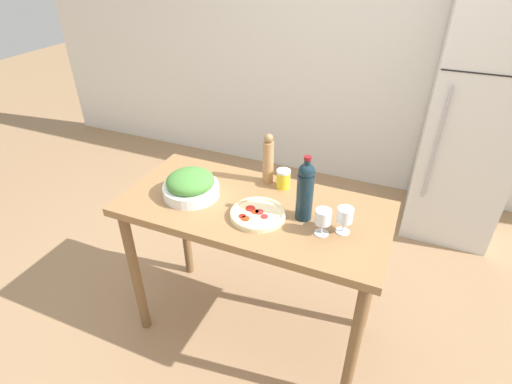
{
  "coord_description": "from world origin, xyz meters",
  "views": [
    {
      "loc": [
        0.65,
        -1.5,
        2.04
      ],
      "look_at": [
        0.0,
        0.03,
        0.96
      ],
      "focal_mm": 28.0,
      "sensor_mm": 36.0,
      "label": 1
    }
  ],
  "objects_px": {
    "wine_glass_far": "(345,216)",
    "homemade_pizza": "(258,214)",
    "wine_glass_near": "(323,218)",
    "salad_bowl": "(191,185)",
    "wine_bottle": "(305,190)",
    "pepper_mill": "(268,159)",
    "refrigerator": "(474,118)",
    "salt_canister": "(283,179)"
  },
  "relations": [
    {
      "from": "salt_canister",
      "to": "salad_bowl",
      "type": "bearing_deg",
      "value": -147.77
    },
    {
      "from": "wine_glass_far",
      "to": "homemade_pizza",
      "type": "distance_m",
      "value": 0.41
    },
    {
      "from": "wine_glass_far",
      "to": "salt_canister",
      "type": "height_order",
      "value": "wine_glass_far"
    },
    {
      "from": "wine_bottle",
      "to": "homemade_pizza",
      "type": "xyz_separation_m",
      "value": [
        -0.2,
        -0.08,
        -0.14
      ]
    },
    {
      "from": "wine_glass_far",
      "to": "salad_bowl",
      "type": "height_order",
      "value": "salad_bowl"
    },
    {
      "from": "homemade_pizza",
      "to": "pepper_mill",
      "type": "bearing_deg",
      "value": 103.08
    },
    {
      "from": "wine_bottle",
      "to": "pepper_mill",
      "type": "bearing_deg",
      "value": 139.4
    },
    {
      "from": "wine_bottle",
      "to": "homemade_pizza",
      "type": "height_order",
      "value": "wine_bottle"
    },
    {
      "from": "wine_glass_near",
      "to": "homemade_pizza",
      "type": "bearing_deg",
      "value": 179.03
    },
    {
      "from": "wine_bottle",
      "to": "homemade_pizza",
      "type": "distance_m",
      "value": 0.26
    },
    {
      "from": "wine_bottle",
      "to": "wine_glass_far",
      "type": "xyz_separation_m",
      "value": [
        0.2,
        -0.04,
        -0.07
      ]
    },
    {
      "from": "wine_glass_near",
      "to": "pepper_mill",
      "type": "xyz_separation_m",
      "value": [
        -0.39,
        0.32,
        0.05
      ]
    },
    {
      "from": "wine_glass_near",
      "to": "wine_glass_far",
      "type": "xyz_separation_m",
      "value": [
        0.09,
        0.05,
        0.0
      ]
    },
    {
      "from": "wine_glass_near",
      "to": "homemade_pizza",
      "type": "height_order",
      "value": "wine_glass_near"
    },
    {
      "from": "pepper_mill",
      "to": "salt_canister",
      "type": "relative_size",
      "value": 2.76
    },
    {
      "from": "wine_glass_near",
      "to": "salad_bowl",
      "type": "distance_m",
      "value": 0.7
    },
    {
      "from": "wine_bottle",
      "to": "salad_bowl",
      "type": "bearing_deg",
      "value": -175.95
    },
    {
      "from": "salad_bowl",
      "to": "wine_bottle",
      "type": "bearing_deg",
      "value": 4.05
    },
    {
      "from": "pepper_mill",
      "to": "salad_bowl",
      "type": "height_order",
      "value": "pepper_mill"
    },
    {
      "from": "wine_glass_near",
      "to": "wine_glass_far",
      "type": "height_order",
      "value": "same"
    },
    {
      "from": "wine_glass_near",
      "to": "salt_canister",
      "type": "xyz_separation_m",
      "value": [
        -0.29,
        0.3,
        -0.03
      ]
    },
    {
      "from": "salad_bowl",
      "to": "wine_glass_near",
      "type": "bearing_deg",
      "value": -3.67
    },
    {
      "from": "wine_bottle",
      "to": "homemade_pizza",
      "type": "bearing_deg",
      "value": -158.04
    },
    {
      "from": "pepper_mill",
      "to": "salad_bowl",
      "type": "xyz_separation_m",
      "value": [
        -0.31,
        -0.28,
        -0.08
      ]
    },
    {
      "from": "wine_glass_near",
      "to": "salad_bowl",
      "type": "height_order",
      "value": "salad_bowl"
    },
    {
      "from": "pepper_mill",
      "to": "wine_glass_near",
      "type": "bearing_deg",
      "value": -39.77
    },
    {
      "from": "salt_canister",
      "to": "refrigerator",
      "type": "bearing_deg",
      "value": 55.5
    },
    {
      "from": "refrigerator",
      "to": "salad_bowl",
      "type": "xyz_separation_m",
      "value": [
        -1.37,
        -1.65,
        0.04
      ]
    },
    {
      "from": "refrigerator",
      "to": "wine_bottle",
      "type": "xyz_separation_m",
      "value": [
        -0.78,
        -1.61,
        0.13
      ]
    },
    {
      "from": "wine_glass_near",
      "to": "salad_bowl",
      "type": "relative_size",
      "value": 0.44
    },
    {
      "from": "homemade_pizza",
      "to": "salt_canister",
      "type": "distance_m",
      "value": 0.3
    },
    {
      "from": "wine_glass_far",
      "to": "refrigerator",
      "type": "bearing_deg",
      "value": 70.58
    },
    {
      "from": "salad_bowl",
      "to": "salt_canister",
      "type": "relative_size",
      "value": 2.82
    },
    {
      "from": "wine_bottle",
      "to": "salt_canister",
      "type": "xyz_separation_m",
      "value": [
        -0.18,
        0.22,
        -0.1
      ]
    },
    {
      "from": "wine_glass_near",
      "to": "homemade_pizza",
      "type": "relative_size",
      "value": 0.48
    },
    {
      "from": "wine_glass_near",
      "to": "wine_glass_far",
      "type": "relative_size",
      "value": 1.0
    },
    {
      "from": "wine_glass_near",
      "to": "salad_bowl",
      "type": "xyz_separation_m",
      "value": [
        -0.7,
        0.05,
        -0.03
      ]
    },
    {
      "from": "homemade_pizza",
      "to": "salt_canister",
      "type": "height_order",
      "value": "salt_canister"
    },
    {
      "from": "refrigerator",
      "to": "salad_bowl",
      "type": "bearing_deg",
      "value": -129.61
    },
    {
      "from": "wine_bottle",
      "to": "salad_bowl",
      "type": "distance_m",
      "value": 0.6
    },
    {
      "from": "refrigerator",
      "to": "pepper_mill",
      "type": "distance_m",
      "value": 1.74
    },
    {
      "from": "refrigerator",
      "to": "salt_canister",
      "type": "height_order",
      "value": "refrigerator"
    }
  ]
}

